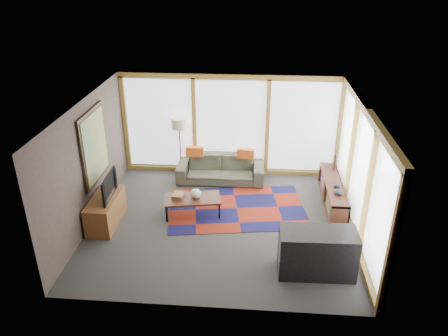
# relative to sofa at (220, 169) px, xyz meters

# --- Properties ---
(ground) EXTENTS (5.50, 5.50, 0.00)m
(ground) POSITION_rel_sofa_xyz_m (0.22, -1.95, -0.32)
(ground) COLOR #2A2A27
(ground) RESTS_ON ground
(room_envelope) EXTENTS (5.52, 5.02, 2.62)m
(room_envelope) POSITION_rel_sofa_xyz_m (0.71, -1.39, 1.23)
(room_envelope) COLOR #3B2F2B
(room_envelope) RESTS_ON ground
(rug) EXTENTS (3.27, 2.37, 0.01)m
(rug) POSITION_rel_sofa_xyz_m (0.49, -1.35, -0.31)
(rug) COLOR maroon
(rug) RESTS_ON ground
(sofa) EXTENTS (2.17, 0.88, 0.63)m
(sofa) POSITION_rel_sofa_xyz_m (0.00, 0.00, 0.00)
(sofa) COLOR #3D3D2E
(sofa) RESTS_ON ground
(pillow_left) EXTENTS (0.44, 0.14, 0.24)m
(pillow_left) POSITION_rel_sofa_xyz_m (-0.64, 0.03, 0.44)
(pillow_left) COLOR #C7571B
(pillow_left) RESTS_ON sofa
(pillow_right) EXTENTS (0.43, 0.17, 0.23)m
(pillow_right) POSITION_rel_sofa_xyz_m (0.62, 0.02, 0.43)
(pillow_right) COLOR #C7571B
(pillow_right) RESTS_ON sofa
(floor_lamp) EXTENTS (0.39, 0.39, 1.54)m
(floor_lamp) POSITION_rel_sofa_xyz_m (-1.05, 0.27, 0.45)
(floor_lamp) COLOR black
(floor_lamp) RESTS_ON ground
(coffee_table) EXTENTS (1.29, 0.81, 0.40)m
(coffee_table) POSITION_rel_sofa_xyz_m (-0.46, -1.65, -0.12)
(coffee_table) COLOR black
(coffee_table) RESTS_ON ground
(book_stack) EXTENTS (0.25, 0.30, 0.09)m
(book_stack) POSITION_rel_sofa_xyz_m (-0.77, -1.66, 0.13)
(book_stack) COLOR brown
(book_stack) RESTS_ON coffee_table
(vase) EXTENTS (0.28, 0.28, 0.21)m
(vase) POSITION_rel_sofa_xyz_m (-0.39, -1.64, 0.19)
(vase) COLOR beige
(vase) RESTS_ON coffee_table
(bookshelf) EXTENTS (0.39, 2.13, 0.53)m
(bookshelf) POSITION_rel_sofa_xyz_m (2.65, -0.94, -0.05)
(bookshelf) COLOR black
(bookshelf) RESTS_ON ground
(bowl_a) EXTENTS (0.21, 0.21, 0.10)m
(bowl_a) POSITION_rel_sofa_xyz_m (2.67, -1.47, 0.27)
(bowl_a) COLOR black
(bowl_a) RESTS_ON bookshelf
(bowl_b) EXTENTS (0.20, 0.20, 0.08)m
(bowl_b) POSITION_rel_sofa_xyz_m (2.68, -1.14, 0.26)
(bowl_b) COLOR black
(bowl_b) RESTS_ON bookshelf
(shelf_picture) EXTENTS (0.10, 0.30, 0.40)m
(shelf_picture) POSITION_rel_sofa_xyz_m (2.76, -0.16, 0.41)
(shelf_picture) COLOR black
(shelf_picture) RESTS_ON bookshelf
(tv_console) EXTENTS (0.51, 1.23, 0.61)m
(tv_console) POSITION_rel_sofa_xyz_m (-2.23, -2.16, -0.01)
(tv_console) COLOR brown
(tv_console) RESTS_ON ground
(television) EXTENTS (0.14, 0.90, 0.52)m
(television) POSITION_rel_sofa_xyz_m (-2.18, -2.12, 0.56)
(television) COLOR black
(television) RESTS_ON tv_console
(bar_counter) EXTENTS (1.36, 0.66, 0.85)m
(bar_counter) POSITION_rel_sofa_xyz_m (2.01, -3.42, 0.11)
(bar_counter) COLOR black
(bar_counter) RESTS_ON ground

